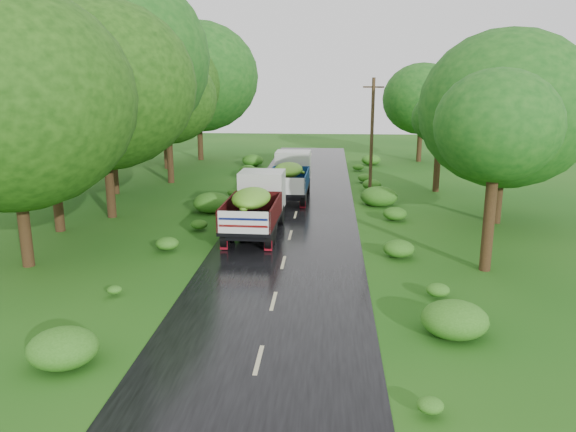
# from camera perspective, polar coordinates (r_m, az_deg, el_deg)

# --- Properties ---
(ground) EXTENTS (120.00, 120.00, 0.00)m
(ground) POSITION_cam_1_polar(r_m,az_deg,el_deg) (15.32, -3.00, -14.44)
(ground) COLOR #15490F
(ground) RESTS_ON ground
(road) EXTENTS (6.50, 80.00, 0.02)m
(road) POSITION_cam_1_polar(r_m,az_deg,el_deg) (19.83, -1.19, -7.54)
(road) COLOR black
(road) RESTS_ON ground
(road_lines) EXTENTS (0.12, 69.60, 0.00)m
(road_lines) POSITION_cam_1_polar(r_m,az_deg,el_deg) (20.75, -0.93, -6.50)
(road_lines) COLOR #BFB78C
(road_lines) RESTS_ON road
(truck_near) EXTENTS (2.41, 6.41, 2.67)m
(truck_near) POSITION_cam_1_polar(r_m,az_deg,el_deg) (26.54, -3.25, 1.42)
(truck_near) COLOR black
(truck_near) RESTS_ON ground
(truck_far) EXTENTS (2.34, 6.33, 2.64)m
(truck_far) POSITION_cam_1_polar(r_m,az_deg,el_deg) (34.25, 0.25, 4.28)
(truck_far) COLOR black
(truck_far) RESTS_ON ground
(utility_pole) EXTENTS (1.20, 0.57, 7.22)m
(utility_pole) POSITION_cam_1_polar(r_m,az_deg,el_deg) (33.77, 8.50, 7.80)
(utility_pole) COLOR #382616
(utility_pole) RESTS_ON ground
(trees_left) EXTENTS (6.92, 33.49, 10.61)m
(trees_left) POSITION_cam_1_polar(r_m,az_deg,el_deg) (36.74, -15.79, 13.03)
(trees_left) COLOR black
(trees_left) RESTS_ON ground
(trees_right) EXTENTS (6.07, 31.96, 7.60)m
(trees_right) POSITION_cam_1_polar(r_m,az_deg,el_deg) (35.30, 17.18, 10.37)
(trees_right) COLOR black
(trees_right) RESTS_ON ground
(shrubs) EXTENTS (11.90, 44.00, 0.70)m
(shrubs) POSITION_cam_1_polar(r_m,az_deg,el_deg) (28.28, 0.52, -0.19)
(shrubs) COLOR #296217
(shrubs) RESTS_ON ground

